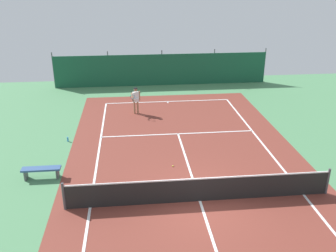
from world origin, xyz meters
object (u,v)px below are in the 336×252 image
(water_bottle, at_px, (68,139))
(tennis_player, at_px, (136,99))
(tennis_net, at_px, (200,189))
(courtside_bench, at_px, (41,170))
(tennis_ball_near_player, at_px, (173,166))
(parked_car, at_px, (159,68))

(water_bottle, bearing_deg, tennis_player, 46.26)
(tennis_net, height_order, courtside_bench, tennis_net)
(tennis_ball_near_player, xyz_separation_m, courtside_bench, (-5.61, -0.42, 0.34))
(tennis_net, xyz_separation_m, tennis_player, (-2.16, 9.82, 0.45))
(parked_car, bearing_deg, tennis_net, -94.39)
(tennis_ball_near_player, relative_size, parked_car, 0.02)
(tennis_player, xyz_separation_m, water_bottle, (-3.61, -3.77, -0.84))
(tennis_net, relative_size, parked_car, 2.34)
(tennis_net, distance_m, tennis_player, 10.07)
(courtside_bench, bearing_deg, tennis_player, 60.88)
(tennis_ball_near_player, bearing_deg, tennis_net, -75.95)
(parked_car, xyz_separation_m, courtside_bench, (-6.23, -15.86, -0.46))
(tennis_net, xyz_separation_m, parked_car, (-0.08, 18.24, 0.33))
(tennis_player, bearing_deg, water_bottle, 35.10)
(tennis_player, height_order, tennis_ball_near_player, tennis_player)
(tennis_player, xyz_separation_m, parked_car, (2.08, 8.42, -0.12))
(parked_car, bearing_deg, tennis_ball_near_player, -96.93)
(tennis_player, height_order, parked_car, parked_car)
(tennis_ball_near_player, height_order, water_bottle, water_bottle)
(tennis_ball_near_player, bearing_deg, parked_car, 87.71)
(tennis_player, distance_m, tennis_ball_near_player, 7.24)
(tennis_player, distance_m, water_bottle, 5.29)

